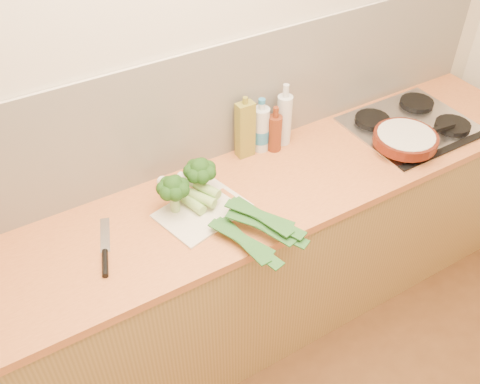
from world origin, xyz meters
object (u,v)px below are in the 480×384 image
Objects in this scene: gas_hob at (412,125)px; chefs_knife at (105,256)px; skillet at (406,139)px; chopping_board at (202,211)px.

chefs_knife is (-1.59, -0.04, -0.01)m from gas_hob.
chefs_knife is 0.71× the size of skillet.
chopping_board is (-1.17, -0.00, -0.01)m from gas_hob.
skillet reaches higher than gas_hob.
skillet is at bearing -20.22° from chopping_board.
gas_hob is 1.59m from chefs_knife.
chopping_board is 0.43m from chefs_knife.
gas_hob is at bearing 40.54° from skillet.
skillet is (1.00, -0.11, 0.06)m from chopping_board.
chopping_board is 1.01m from skillet.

